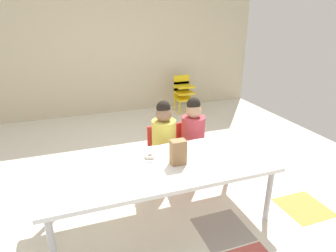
{
  "coord_description": "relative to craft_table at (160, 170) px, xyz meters",
  "views": [
    {
      "loc": [
        -0.67,
        -2.63,
        1.76
      ],
      "look_at": [
        0.15,
        -0.32,
        0.8
      ],
      "focal_mm": 30.62,
      "sensor_mm": 36.0,
      "label": 1
    }
  ],
  "objects": [
    {
      "name": "ground_plane",
      "position": [
        0.01,
        0.56,
        -0.52
      ],
      "size": [
        5.84,
        5.37,
        0.02
      ],
      "color": "silver"
    },
    {
      "name": "kid_chair_yellow_stack",
      "position": [
        1.38,
        2.8,
        -0.11
      ],
      "size": [
        0.32,
        0.3,
        0.68
      ],
      "color": "yellow",
      "rests_on": "ground_plane"
    },
    {
      "name": "donut_powdered_on_plate",
      "position": [
        -0.05,
        0.16,
        0.06
      ],
      "size": [
        0.11,
        0.11,
        0.03
      ],
      "primitive_type": "torus",
      "color": "white",
      "rests_on": "craft_table"
    },
    {
      "name": "craft_table",
      "position": [
        0.0,
        0.0,
        0.0
      ],
      "size": [
        1.96,
        0.8,
        0.55
      ],
      "color": "white",
      "rests_on": "ground_plane"
    },
    {
      "name": "seated_child_middle_seat",
      "position": [
        0.59,
        0.63,
        0.05
      ],
      "size": [
        0.32,
        0.31,
        0.92
      ],
      "color": "red",
      "rests_on": "ground_plane"
    },
    {
      "name": "paper_plate_near_edge",
      "position": [
        -0.05,
        0.16,
        0.04
      ],
      "size": [
        0.18,
        0.18,
        0.01
      ],
      "primitive_type": "cylinder",
      "color": "white",
      "rests_on": "craft_table"
    },
    {
      "name": "back_wall",
      "position": [
        0.01,
        3.25,
        0.85
      ],
      "size": [
        5.84,
        0.1,
        2.72
      ],
      "primitive_type": "cube",
      "color": "beige",
      "rests_on": "ground_plane"
    },
    {
      "name": "paper_bag_brown",
      "position": [
        0.16,
        -0.02,
        0.15
      ],
      "size": [
        0.13,
        0.09,
        0.22
      ],
      "primitive_type": "cube",
      "color": "#9E754C",
      "rests_on": "craft_table"
    },
    {
      "name": "seated_child_near_camera",
      "position": [
        0.25,
        0.63,
        0.05
      ],
      "size": [
        0.32,
        0.31,
        0.92
      ],
      "color": "red",
      "rests_on": "ground_plane"
    }
  ]
}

